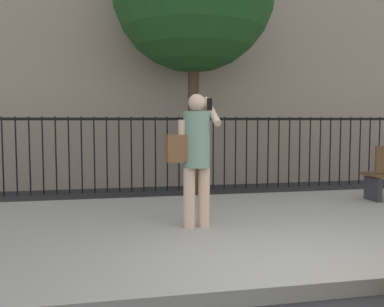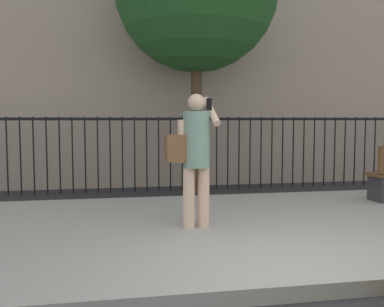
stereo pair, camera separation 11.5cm
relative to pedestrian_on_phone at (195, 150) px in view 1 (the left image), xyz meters
name	(u,v)px [view 1 (the left image)]	position (x,y,z in m)	size (l,w,h in m)	color
ground_plane	(340,299)	(0.84, -2.09, -1.15)	(60.00, 60.00, 0.00)	#28282B
sidewalk	(254,228)	(0.84, 0.11, -1.07)	(28.00, 4.40, 0.15)	#9E9B93
iron_fence	(196,143)	(0.84, 3.81, -0.13)	(12.03, 0.04, 1.60)	black
pedestrian_on_phone	(195,150)	(0.00, 0.00, 0.00)	(0.68, 0.50, 1.71)	beige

